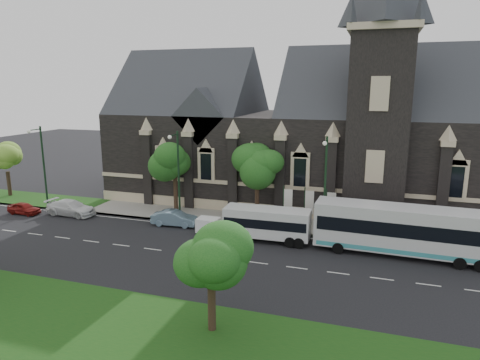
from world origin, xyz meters
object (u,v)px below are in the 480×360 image
at_px(banner_flag_left, 286,203).
at_px(shuttle_bus, 267,222).
at_px(tree_park_east, 215,250).
at_px(tour_coach, 403,229).
at_px(tree_walk_right, 260,162).
at_px(banner_flag_center, 308,205).
at_px(street_lamp_near, 325,181).
at_px(car_far_white, 71,208).
at_px(street_lamp_mid, 178,172).
at_px(car_far_red, 24,208).
at_px(street_lamp_far, 42,163).
at_px(sedan, 175,218).
at_px(tree_walk_left, 177,158).
at_px(tree_walk_far, 8,159).
at_px(box_trailer, 208,225).
at_px(banner_flag_right, 329,206).

bearing_deg(banner_flag_left, shuttle_bus, -101.41).
xyz_separation_m(tree_park_east, tour_coach, (10.25, 14.30, -2.48)).
distance_m(tree_walk_right, banner_flag_center, 6.36).
height_order(street_lamp_near, banner_flag_left, street_lamp_near).
relative_size(street_lamp_near, car_far_white, 1.68).
height_order(tree_walk_right, banner_flag_left, tree_walk_right).
xyz_separation_m(tree_walk_right, car_far_white, (-18.98, -4.81, -5.04)).
bearing_deg(banner_flag_left, street_lamp_mid, -169.50).
xyz_separation_m(shuttle_bus, car_far_red, (-26.21, -0.22, -1.04)).
xyz_separation_m(street_lamp_mid, shuttle_bus, (9.47, -2.16, -3.46)).
bearing_deg(street_lamp_far, shuttle_bus, -4.84).
bearing_deg(street_lamp_far, sedan, -3.47).
relative_size(tree_walk_left, tree_walk_far, 1.22).
distance_m(tree_walk_right, car_far_white, 20.22).
relative_size(street_lamp_mid, box_trailer, 3.19).
height_order(banner_flag_left, banner_flag_center, same).
bearing_deg(box_trailer, tree_park_east, -65.62).
bearing_deg(banner_flag_right, street_lamp_mid, -172.40).
xyz_separation_m(banner_flag_left, tour_coach, (10.14, -4.03, -0.24)).
distance_m(tree_walk_far, car_far_red, 9.80).
bearing_deg(tour_coach, car_far_white, -179.57).
height_order(street_lamp_near, tour_coach, street_lamp_near).
distance_m(car_far_red, car_far_white, 5.11).
height_order(banner_flag_center, car_far_white, banner_flag_center).
bearing_deg(tree_park_east, banner_flag_left, 89.65).
bearing_deg(street_lamp_mid, banner_flag_center, 8.82).
bearing_deg(street_lamp_far, banner_flag_center, 3.86).
height_order(tree_park_east, shuttle_bus, tree_park_east).
height_order(tree_park_east, banner_flag_left, tree_park_east).
relative_size(banner_flag_left, car_far_red, 1.11).
height_order(tree_walk_far, sedan, tree_walk_far).
relative_size(shuttle_bus, sedan, 1.67).
bearing_deg(car_far_white, car_far_red, 105.52).
bearing_deg(street_lamp_near, car_far_white, -177.36).
relative_size(tree_walk_left, tour_coach, 0.56).
relative_size(shuttle_bus, car_far_white, 1.39).
bearing_deg(tree_walk_left, car_far_white, -154.30).
distance_m(banner_flag_center, banner_flag_right, 2.00).
height_order(street_lamp_near, banner_flag_right, street_lamp_near).
height_order(tree_walk_far, car_far_white, tree_walk_far).
relative_size(tree_park_east, tree_walk_far, 1.00).
relative_size(tree_walk_right, street_lamp_mid, 0.87).
bearing_deg(car_far_white, street_lamp_far, 76.37).
bearing_deg(street_lamp_far, tree_walk_right, 8.86).
xyz_separation_m(street_lamp_mid, car_far_red, (-16.74, -2.38, -4.50)).
height_order(tour_coach, car_far_white, tour_coach).
distance_m(street_lamp_mid, box_trailer, 6.26).
bearing_deg(street_lamp_mid, tree_walk_right, 26.65).
bearing_deg(tree_walk_right, banner_flag_left, -29.10).
bearing_deg(tour_coach, shuttle_bus, -177.72).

